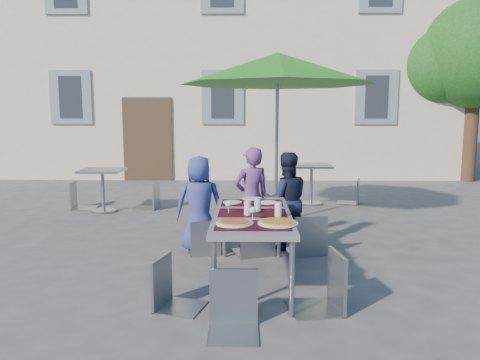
{
  "coord_description": "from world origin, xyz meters",
  "views": [
    {
      "loc": [
        0.69,
        -4.91,
        1.78
      ],
      "look_at": [
        0.58,
        0.78,
        0.97
      ],
      "focal_mm": 35.0,
      "sensor_mm": 36.0,
      "label": 1
    }
  ],
  "objects_px": {
    "child_1": "(251,198)",
    "cafe_table_1": "(311,176)",
    "chair_4": "(327,246)",
    "patio_umbrella": "(278,69)",
    "cafe_table_0": "(103,182)",
    "pizza_near_right": "(278,222)",
    "chair_3": "(171,252)",
    "bg_chair_r_0": "(150,179)",
    "bg_chair_l_1": "(268,171)",
    "bg_chair_l_0": "(78,179)",
    "chair_0": "(204,216)",
    "chair_2": "(308,210)",
    "chair_1": "(255,209)",
    "pizza_near_left": "(234,222)",
    "child_0": "(199,204)",
    "bg_chair_r_1": "(353,177)",
    "child_2": "(286,201)",
    "dining_table": "(252,218)",
    "chair_5": "(233,266)"
  },
  "relations": [
    {
      "from": "cafe_table_1",
      "to": "chair_4",
      "type": "bearing_deg",
      "value": -95.96
    },
    {
      "from": "dining_table",
      "to": "pizza_near_left",
      "type": "relative_size",
      "value": 5.18
    },
    {
      "from": "bg_chair_r_0",
      "to": "bg_chair_l_1",
      "type": "height_order",
      "value": "bg_chair_l_1"
    },
    {
      "from": "child_1",
      "to": "chair_5",
      "type": "xyz_separation_m",
      "value": [
        -0.16,
        -2.42,
        -0.13
      ]
    },
    {
      "from": "child_2",
      "to": "bg_chair_l_0",
      "type": "bearing_deg",
      "value": -42.3
    },
    {
      "from": "chair_0",
      "to": "chair_4",
      "type": "relative_size",
      "value": 0.86
    },
    {
      "from": "bg_chair_l_1",
      "to": "bg_chair_r_1",
      "type": "height_order",
      "value": "bg_chair_l_1"
    },
    {
      "from": "pizza_near_right",
      "to": "chair_4",
      "type": "height_order",
      "value": "chair_4"
    },
    {
      "from": "dining_table",
      "to": "child_0",
      "type": "xyz_separation_m",
      "value": [
        -0.67,
        1.13,
        -0.07
      ]
    },
    {
      "from": "bg_chair_r_0",
      "to": "bg_chair_l_0",
      "type": "bearing_deg",
      "value": -178.88
    },
    {
      "from": "pizza_near_left",
      "to": "chair_5",
      "type": "distance_m",
      "value": 0.65
    },
    {
      "from": "chair_1",
      "to": "child_1",
      "type": "bearing_deg",
      "value": 97.21
    },
    {
      "from": "pizza_near_right",
      "to": "chair_3",
      "type": "relative_size",
      "value": 0.42
    },
    {
      "from": "chair_0",
      "to": "bg_chair_l_0",
      "type": "relative_size",
      "value": 0.89
    },
    {
      "from": "chair_3",
      "to": "child_2",
      "type": "bearing_deg",
      "value": 58.23
    },
    {
      "from": "chair_5",
      "to": "cafe_table_1",
      "type": "distance_m",
      "value": 5.57
    },
    {
      "from": "bg_chair_l_0",
      "to": "cafe_table_1",
      "type": "bearing_deg",
      "value": 6.05
    },
    {
      "from": "child_0",
      "to": "child_1",
      "type": "bearing_deg",
      "value": -173.81
    },
    {
      "from": "bg_chair_l_0",
      "to": "pizza_near_right",
      "type": "bearing_deg",
      "value": -51.14
    },
    {
      "from": "child_1",
      "to": "cafe_table_1",
      "type": "distance_m",
      "value": 3.21
    },
    {
      "from": "pizza_near_left",
      "to": "child_1",
      "type": "xyz_separation_m",
      "value": [
        0.17,
        1.81,
        -0.1
      ]
    },
    {
      "from": "chair_0",
      "to": "chair_5",
      "type": "distance_m",
      "value": 2.12
    },
    {
      "from": "pizza_near_left",
      "to": "chair_2",
      "type": "bearing_deg",
      "value": 59.29
    },
    {
      "from": "patio_umbrella",
      "to": "cafe_table_0",
      "type": "relative_size",
      "value": 3.99
    },
    {
      "from": "chair_4",
      "to": "patio_umbrella",
      "type": "bearing_deg",
      "value": 94.24
    },
    {
      "from": "chair_3",
      "to": "bg_chair_r_1",
      "type": "xyz_separation_m",
      "value": [
        2.79,
        5.09,
        0.01
      ]
    },
    {
      "from": "patio_umbrella",
      "to": "cafe_table_0",
      "type": "distance_m",
      "value": 3.71
    },
    {
      "from": "dining_table",
      "to": "bg_chair_l_1",
      "type": "distance_m",
      "value": 4.7
    },
    {
      "from": "cafe_table_0",
      "to": "chair_2",
      "type": "bearing_deg",
      "value": -36.7
    },
    {
      "from": "cafe_table_0",
      "to": "chair_4",
      "type": "bearing_deg",
      "value": -51.46
    },
    {
      "from": "dining_table",
      "to": "bg_chair_r_0",
      "type": "distance_m",
      "value": 4.28
    },
    {
      "from": "pizza_near_right",
      "to": "chair_2",
      "type": "xyz_separation_m",
      "value": [
        0.48,
        1.48,
        -0.19
      ]
    },
    {
      "from": "chair_0",
      "to": "bg_chair_r_1",
      "type": "bearing_deg",
      "value": 52.72
    },
    {
      "from": "pizza_near_left",
      "to": "bg_chair_l_0",
      "type": "bearing_deg",
      "value": 125.35
    },
    {
      "from": "chair_4",
      "to": "bg_chair_l_0",
      "type": "height_order",
      "value": "chair_4"
    },
    {
      "from": "dining_table",
      "to": "chair_0",
      "type": "relative_size",
      "value": 2.14
    },
    {
      "from": "bg_chair_r_0",
      "to": "child_2",
      "type": "bearing_deg",
      "value": -47.71
    },
    {
      "from": "chair_1",
      "to": "chair_2",
      "type": "bearing_deg",
      "value": 4.27
    },
    {
      "from": "pizza_near_left",
      "to": "child_2",
      "type": "relative_size",
      "value": 0.28
    },
    {
      "from": "patio_umbrella",
      "to": "child_0",
      "type": "bearing_deg",
      "value": -123.44
    },
    {
      "from": "chair_1",
      "to": "patio_umbrella",
      "type": "height_order",
      "value": "patio_umbrella"
    },
    {
      "from": "pizza_near_right",
      "to": "bg_chair_r_0",
      "type": "relative_size",
      "value": 0.39
    },
    {
      "from": "chair_0",
      "to": "chair_2",
      "type": "bearing_deg",
      "value": 1.04
    },
    {
      "from": "pizza_near_left",
      "to": "bg_chair_r_1",
      "type": "bearing_deg",
      "value": 65.86
    },
    {
      "from": "child_1",
      "to": "child_2",
      "type": "distance_m",
      "value": 0.46
    },
    {
      "from": "cafe_table_0",
      "to": "bg_chair_r_0",
      "type": "bearing_deg",
      "value": 22.69
    },
    {
      "from": "chair_0",
      "to": "chair_2",
      "type": "distance_m",
      "value": 1.32
    },
    {
      "from": "chair_5",
      "to": "dining_table",
      "type": "bearing_deg",
      "value": 81.68
    },
    {
      "from": "child_1",
      "to": "patio_umbrella",
      "type": "xyz_separation_m",
      "value": [
        0.41,
        1.46,
        1.8
      ]
    },
    {
      "from": "pizza_near_left",
      "to": "chair_0",
      "type": "relative_size",
      "value": 0.41
    }
  ]
}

